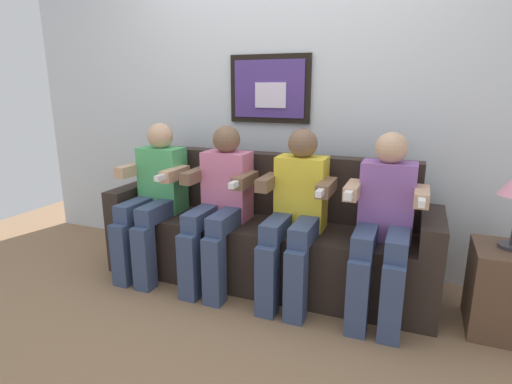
% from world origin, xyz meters
% --- Properties ---
extents(ground_plane, '(6.12, 6.12, 0.00)m').
position_xyz_m(ground_plane, '(0.00, 0.00, 0.00)').
color(ground_plane, '#8C6B4C').
extents(back_wall_assembly, '(4.71, 0.10, 2.60)m').
position_xyz_m(back_wall_assembly, '(-0.00, 0.76, 1.30)').
color(back_wall_assembly, silver).
rests_on(back_wall_assembly, ground_plane).
extents(couch, '(2.31, 0.58, 0.90)m').
position_xyz_m(couch, '(0.00, 0.33, 0.31)').
color(couch, '#2D231E').
rests_on(couch, ground_plane).
extents(person_leftmost, '(0.46, 0.56, 1.11)m').
position_xyz_m(person_leftmost, '(-0.81, 0.16, 0.61)').
color(person_leftmost, '#4CB266').
rests_on(person_leftmost, ground_plane).
extents(person_left_center, '(0.46, 0.56, 1.11)m').
position_xyz_m(person_left_center, '(-0.27, 0.16, 0.61)').
color(person_left_center, pink).
rests_on(person_left_center, ground_plane).
extents(person_right_center, '(0.46, 0.56, 1.11)m').
position_xyz_m(person_right_center, '(0.27, 0.16, 0.61)').
color(person_right_center, yellow).
rests_on(person_right_center, ground_plane).
extents(person_rightmost, '(0.46, 0.56, 1.11)m').
position_xyz_m(person_rightmost, '(0.81, 0.16, 0.61)').
color(person_rightmost, '#8C59A5').
rests_on(person_rightmost, ground_plane).
extents(side_table_right, '(0.40, 0.40, 0.50)m').
position_xyz_m(side_table_right, '(1.50, 0.22, 0.25)').
color(side_table_right, brown).
rests_on(side_table_right, ground_plane).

